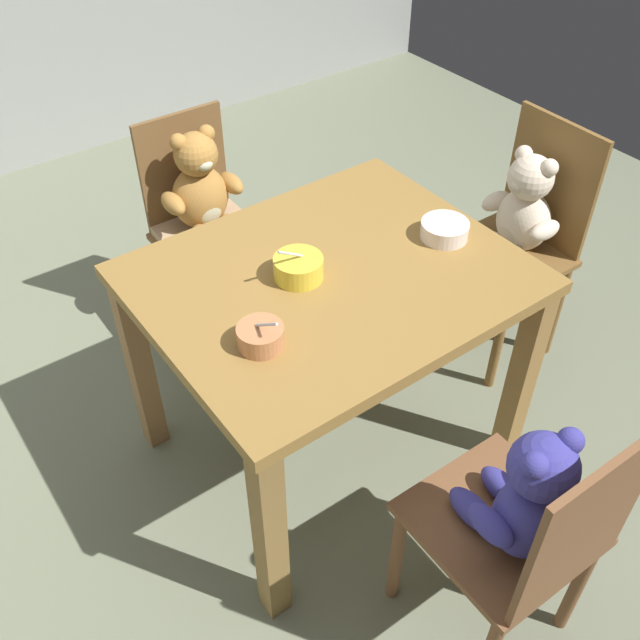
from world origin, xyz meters
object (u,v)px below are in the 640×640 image
(dining_table, at_px, (330,306))
(teddy_chair_far_center, at_px, (204,209))
(porridge_bowl_white_near_right, at_px, (445,230))
(teddy_chair_near_front, at_px, (526,513))
(porridge_bowl_terracotta_near_left, at_px, (261,336))
(teddy_chair_near_right, at_px, (520,222))
(porridge_bowl_yellow_center, at_px, (298,267))

(dining_table, distance_m, teddy_chair_far_center, 0.78)
(teddy_chair_far_center, xyz_separation_m, porridge_bowl_white_near_right, (0.37, -0.83, 0.22))
(teddy_chair_near_front, xyz_separation_m, porridge_bowl_terracotta_near_left, (-0.30, 0.66, 0.23))
(teddy_chair_near_front, height_order, teddy_chair_far_center, teddy_chair_near_front)
(teddy_chair_near_front, distance_m, porridge_bowl_terracotta_near_left, 0.76)
(porridge_bowl_terracotta_near_left, bearing_deg, teddy_chair_near_right, 7.89)
(porridge_bowl_yellow_center, relative_size, porridge_bowl_terracotta_near_left, 1.15)
(porridge_bowl_yellow_center, bearing_deg, porridge_bowl_white_near_right, -12.12)
(teddy_chair_near_front, height_order, porridge_bowl_yellow_center, teddy_chair_near_front)
(dining_table, bearing_deg, teddy_chair_near_right, 2.34)
(dining_table, relative_size, teddy_chair_near_right, 1.14)
(teddy_chair_near_front, bearing_deg, porridge_bowl_yellow_center, 5.43)
(teddy_chair_near_right, relative_size, porridge_bowl_white_near_right, 6.35)
(porridge_bowl_terracotta_near_left, bearing_deg, dining_table, 22.32)
(teddy_chair_near_front, relative_size, porridge_bowl_terracotta_near_left, 6.95)
(porridge_bowl_white_near_right, bearing_deg, dining_table, 171.18)
(teddy_chair_far_center, xyz_separation_m, teddy_chair_near_right, (0.87, -0.74, -0.01))
(teddy_chair_near_right, bearing_deg, dining_table, 3.09)
(teddy_chair_near_front, bearing_deg, porridge_bowl_terracotta_near_left, 25.33)
(porridge_bowl_white_near_right, distance_m, porridge_bowl_terracotta_near_left, 0.70)
(teddy_chair_far_center, distance_m, porridge_bowl_yellow_center, 0.77)
(teddy_chair_near_front, height_order, teddy_chair_near_right, teddy_chair_near_right)
(dining_table, height_order, porridge_bowl_terracotta_near_left, porridge_bowl_terracotta_near_left)
(teddy_chair_far_center, bearing_deg, teddy_chair_near_front, -0.39)
(teddy_chair_near_front, height_order, porridge_bowl_white_near_right, teddy_chair_near_front)
(porridge_bowl_yellow_center, xyz_separation_m, porridge_bowl_terracotta_near_left, (-0.23, -0.17, -0.00))
(dining_table, relative_size, teddy_chair_far_center, 1.18)
(porridge_bowl_yellow_center, bearing_deg, porridge_bowl_terracotta_near_left, -144.02)
(dining_table, xyz_separation_m, teddy_chair_near_right, (0.88, 0.04, -0.07))
(teddy_chair_far_center, xyz_separation_m, porridge_bowl_terracotta_near_left, (-0.32, -0.90, 0.22))
(dining_table, xyz_separation_m, porridge_bowl_white_near_right, (0.38, -0.06, 0.15))
(teddy_chair_near_front, distance_m, teddy_chair_far_center, 1.56)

